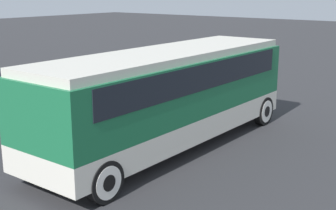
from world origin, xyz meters
TOP-DOWN VIEW (x-y plane):
  - ground_plane at (0.00, 0.00)m, footprint 120.00×120.00m
  - tour_bus at (0.10, 0.00)m, footprint 9.70×2.67m
  - parked_car_near at (4.40, 4.95)m, footprint 4.75×1.87m
  - parked_car_mid at (1.29, 8.84)m, footprint 4.42×1.93m

SIDE VIEW (x-z plane):
  - ground_plane at x=0.00m, z-range 0.00..0.00m
  - parked_car_near at x=4.40m, z-range 0.01..1.31m
  - parked_car_mid at x=1.29m, z-range 0.01..1.38m
  - tour_bus at x=0.10m, z-range 0.30..3.27m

